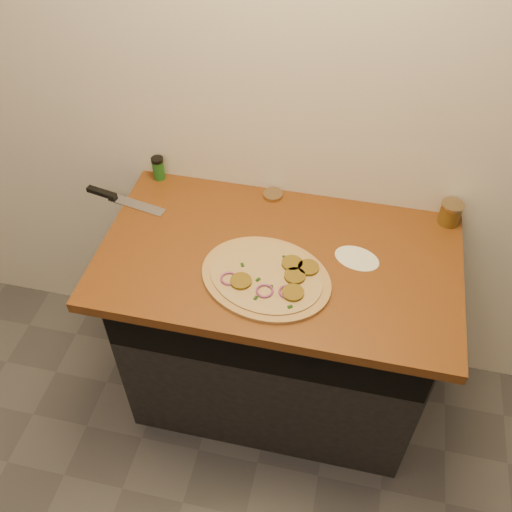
% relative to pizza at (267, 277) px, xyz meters
% --- Properties ---
extents(cabinet, '(1.10, 0.60, 0.86)m').
position_rel_pizza_xyz_m(cabinet, '(0.02, 0.15, -0.48)').
color(cabinet, black).
rests_on(cabinet, ground).
extents(countertop, '(1.20, 0.70, 0.04)m').
position_rel_pizza_xyz_m(countertop, '(0.02, 0.12, -0.03)').
color(countertop, brown).
rests_on(countertop, cabinet).
extents(pizza, '(0.51, 0.51, 0.03)m').
position_rel_pizza_xyz_m(pizza, '(0.00, 0.00, 0.00)').
color(pizza, tan).
rests_on(pizza, countertop).
extents(chefs_knife, '(0.32, 0.10, 0.02)m').
position_rel_pizza_xyz_m(chefs_knife, '(-0.61, 0.26, -0.00)').
color(chefs_knife, '#B7BAC1').
rests_on(chefs_knife, countertop).
extents(mason_jar_lid, '(0.08, 0.08, 0.02)m').
position_rel_pizza_xyz_m(mason_jar_lid, '(-0.06, 0.40, -0.00)').
color(mason_jar_lid, tan).
rests_on(mason_jar_lid, countertop).
extents(salsa_jar, '(0.08, 0.08, 0.08)m').
position_rel_pizza_xyz_m(salsa_jar, '(0.57, 0.40, 0.03)').
color(salsa_jar, maroon).
rests_on(salsa_jar, countertop).
extents(spice_shaker, '(0.05, 0.05, 0.09)m').
position_rel_pizza_xyz_m(spice_shaker, '(-0.51, 0.42, 0.04)').
color(spice_shaker, '#1E5D1D').
rests_on(spice_shaker, countertop).
extents(flour_spill, '(0.19, 0.19, 0.00)m').
position_rel_pizza_xyz_m(flour_spill, '(0.27, 0.15, -0.01)').
color(flour_spill, white).
rests_on(flour_spill, countertop).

